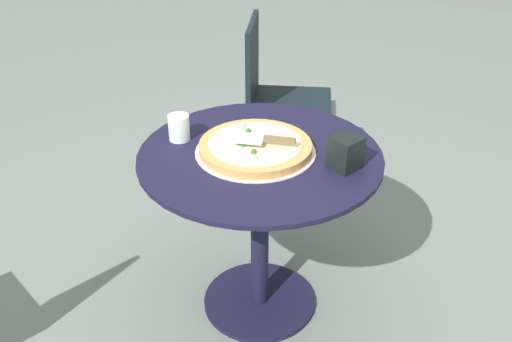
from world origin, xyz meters
name	(u,v)px	position (x,y,z in m)	size (l,w,h in m)	color
ground_plane	(259,302)	(0.00, 0.00, 0.00)	(10.00, 10.00, 0.00)	slate
patio_table	(260,198)	(0.00, 0.00, 0.50)	(0.85, 0.85, 0.69)	black
pizza_on_tray	(256,147)	(0.00, 0.02, 0.71)	(0.42, 0.42, 0.05)	beige
pizza_server	(265,139)	(0.00, -0.02, 0.75)	(0.12, 0.21, 0.02)	silver
drinking_cup	(179,128)	(-0.06, 0.30, 0.73)	(0.08, 0.08, 0.09)	silver
napkin_dispenser	(345,152)	(0.07, -0.28, 0.74)	(0.09, 0.09, 0.11)	black
patio_chair_far	(275,92)	(0.87, 0.44, 0.50)	(0.55, 0.55, 0.86)	black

